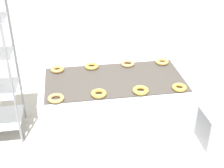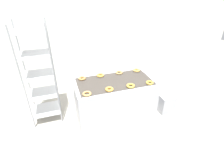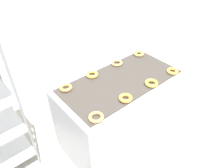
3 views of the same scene
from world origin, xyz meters
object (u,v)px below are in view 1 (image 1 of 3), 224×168
fryer_machine (114,117)px  glaze_bin (214,126)px  donut_near_midleft (99,94)px  donut_near_right (179,87)px  donut_far_left (57,69)px  donut_far_midleft (92,66)px  donut_near_left (56,98)px  donut_far_midright (128,64)px  donut_near_midright (141,90)px  donut_far_right (162,62)px

fryer_machine → glaze_bin: (1.12, -0.02, -0.25)m
fryer_machine → glaze_bin: 1.15m
donut_near_midleft → donut_near_right: bearing=-0.8°
donut_far_left → donut_far_midleft: size_ratio=0.96×
glaze_bin → donut_near_left: 1.84m
donut_far_midright → donut_near_right: bearing=-56.4°
donut_near_right → donut_far_left: bearing=153.9°
glaze_bin → donut_near_midright: 1.20m
fryer_machine → donut_near_right: bearing=-26.5°
glaze_bin → donut_near_right: bearing=-156.0°
donut_near_left → donut_far_right: bearing=25.9°
fryer_machine → donut_far_left: (-0.54, 0.26, 0.46)m
donut_near_midright → donut_far_left: bearing=144.1°
donut_far_left → donut_near_midright: bearing=-35.9°
fryer_machine → donut_near_right: 0.77m
fryer_machine → donut_far_midleft: donut_far_midleft is taller
fryer_machine → donut_far_midright: donut_far_midright is taller
donut_far_right → donut_far_left: bearing=179.9°
donut_far_midright → donut_far_right: size_ratio=1.02×
donut_near_midleft → donut_near_right: 0.73m
glaze_bin → donut_far_midright: bearing=162.9°
donut_far_midleft → fryer_machine: bearing=-55.1°
donut_near_midright → donut_far_right: 0.63m
donut_near_midleft → glaze_bin: bearing=10.7°
donut_far_right → donut_far_midright: bearing=177.1°
donut_near_midleft → donut_far_midleft: (-0.01, 0.54, -0.00)m
glaze_bin → donut_far_midleft: size_ratio=2.83×
donut_near_right → donut_far_midleft: (-0.74, 0.55, 0.00)m
donut_near_midleft → donut_near_midright: 0.37m
donut_far_left → donut_far_midright: donut_far_left is taller
donut_near_left → donut_far_right: 1.22m
glaze_bin → donut_far_left: 1.83m
donut_near_right → donut_far_midleft: 0.92m
glaze_bin → donut_far_left: (-1.66, 0.27, 0.71)m
donut_far_midright → donut_far_left: bearing=-178.6°
donut_near_right → donut_near_midright: bearing=179.3°
donut_near_left → fryer_machine: bearing=26.6°
donut_near_midright → glaze_bin: bearing=15.1°
donut_far_midright → donut_far_right: bearing=-2.9°
donut_near_left → donut_far_right: donut_far_right is taller
donut_near_midright → donut_far_midright: donut_near_midright is taller
donut_near_midright → donut_far_midright: 0.54m
glaze_bin → donut_near_left: donut_near_left is taller
fryer_machine → donut_near_midright: 0.57m
fryer_machine → donut_far_right: donut_far_right is taller
donut_near_midleft → donut_near_midright: bearing=-0.8°
donut_near_midright → donut_far_left: 0.90m
donut_far_midright → donut_far_right: donut_far_right is taller
fryer_machine → donut_far_left: 0.75m
donut_far_midleft → donut_near_right: bearing=-36.5°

